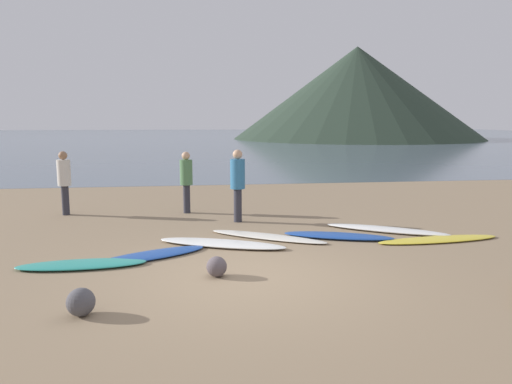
% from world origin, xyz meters
% --- Properties ---
extents(ground_plane, '(120.00, 120.00, 0.20)m').
position_xyz_m(ground_plane, '(0.00, 10.00, -0.10)').
color(ground_plane, '#8C7559').
rests_on(ground_plane, ground).
extents(ocean_water, '(140.00, 100.00, 0.01)m').
position_xyz_m(ocean_water, '(0.00, 60.76, 0.00)').
color(ocean_water, slate).
rests_on(ocean_water, ground).
extents(headland_hill, '(31.08, 31.08, 11.48)m').
position_xyz_m(headland_hill, '(20.06, 52.46, 5.74)').
color(headland_hill, '#28382B').
rests_on(headland_hill, ground).
extents(surfboard_0, '(2.15, 0.68, 0.09)m').
position_xyz_m(surfboard_0, '(-2.69, 0.86, 0.04)').
color(surfboard_0, teal).
rests_on(surfboard_0, ground).
extents(surfboard_1, '(2.11, 1.44, 0.08)m').
position_xyz_m(surfboard_1, '(-1.57, 1.30, 0.04)').
color(surfboard_1, '#1E479E').
rests_on(surfboard_1, ground).
extents(surfboard_2, '(2.62, 1.55, 0.10)m').
position_xyz_m(surfboard_2, '(-0.27, 1.91, 0.05)').
color(surfboard_2, white).
rests_on(surfboard_2, ground).
extents(surfboard_3, '(2.45, 1.81, 0.07)m').
position_xyz_m(surfboard_3, '(0.72, 2.39, 0.04)').
color(surfboard_3, silver).
rests_on(surfboard_3, ground).
extents(surfboard_4, '(2.33, 1.30, 0.10)m').
position_xyz_m(surfboard_4, '(2.19, 2.20, 0.05)').
color(surfboard_4, '#1E479E').
rests_on(surfboard_4, ground).
extents(surfboard_5, '(2.54, 1.80, 0.10)m').
position_xyz_m(surfboard_5, '(3.41, 2.62, 0.05)').
color(surfboard_5, white).
rests_on(surfboard_5, ground).
extents(surfboard_6, '(2.72, 0.77, 0.06)m').
position_xyz_m(surfboard_6, '(4.15, 1.70, 0.03)').
color(surfboard_6, yellow).
rests_on(surfboard_6, ground).
extents(person_0, '(0.35, 0.35, 1.75)m').
position_xyz_m(person_0, '(0.26, 4.10, 1.03)').
color(person_0, '#2D2D38').
rests_on(person_0, ground).
extents(person_1, '(0.33, 0.33, 1.65)m').
position_xyz_m(person_1, '(-4.08, 5.56, 0.97)').
color(person_1, '#2D2D38').
rests_on(person_1, ground).
extents(person_2, '(0.33, 0.33, 1.62)m').
position_xyz_m(person_2, '(-0.97, 5.40, 0.96)').
color(person_2, '#2D2D38').
rests_on(person_2, ground).
extents(beach_rock_near, '(0.36, 0.36, 0.36)m').
position_xyz_m(beach_rock_near, '(-2.25, -1.25, 0.18)').
color(beach_rock_near, '#4D4C51').
rests_on(beach_rock_near, ground).
extents(beach_rock_far, '(0.32, 0.32, 0.32)m').
position_xyz_m(beach_rock_far, '(-0.47, 0.05, 0.16)').
color(beach_rock_far, '#564C51').
rests_on(beach_rock_far, ground).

